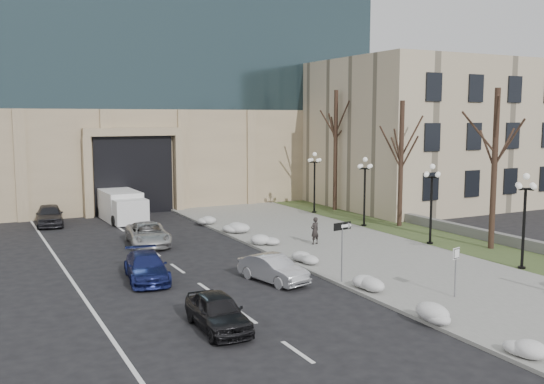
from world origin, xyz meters
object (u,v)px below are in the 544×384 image
at_px(car_b, 273,269).
at_px(lamppost_b, 432,193).
at_px(car_c, 146,267).
at_px(one_way_sign, 345,233).
at_px(car_a, 218,312).
at_px(car_d, 148,234).
at_px(car_e, 50,215).
at_px(box_truck, 120,206).
at_px(pedestrian, 315,231).
at_px(keep_sign, 456,262).
at_px(lamppost_c, 365,182).
at_px(lamppost_a, 525,208).
at_px(lamppost_d, 315,174).

distance_m(car_b, lamppost_b, 12.31).
height_order(car_c, one_way_sign, one_way_sign).
bearing_deg(car_a, car_d, 85.45).
height_order(car_e, lamppost_b, lamppost_b).
height_order(car_c, box_truck, box_truck).
xyz_separation_m(pedestrian, keep_sign, (-0.28, -11.48, 0.68)).
height_order(pedestrian, keep_sign, keep_sign).
height_order(one_way_sign, keep_sign, one_way_sign).
xyz_separation_m(keep_sign, lamppost_c, (6.35, 15.10, 1.48)).
relative_size(car_c, car_d, 0.91).
height_order(car_e, lamppost_c, lamppost_c).
height_order(lamppost_b, lamppost_c, same).
distance_m(car_b, pedestrian, 8.05).
bearing_deg(lamppost_a, lamppost_c, 90.00).
bearing_deg(lamppost_c, car_c, -158.96).
xyz_separation_m(car_c, pedestrian, (10.67, 2.82, 0.28)).
bearing_deg(car_b, lamppost_b, 0.15).
bearing_deg(lamppost_b, lamppost_a, -90.00).
bearing_deg(keep_sign, car_c, 125.18).
bearing_deg(lamppost_d, car_c, -142.30).
height_order(lamppost_a, lamppost_b, same).
relative_size(car_a, car_d, 0.80).
height_order(car_d, lamppost_b, lamppost_b).
xyz_separation_m(box_truck, lamppost_b, (13.93, -17.05, 2.05)).
height_order(car_b, lamppost_a, lamppost_a).
bearing_deg(lamppost_c, keep_sign, -112.80).
xyz_separation_m(box_truck, keep_sign, (7.58, -25.65, 0.56)).
height_order(car_a, lamppost_c, lamppost_c).
height_order(car_d, car_e, car_e).
bearing_deg(lamppost_b, car_c, 179.78).
relative_size(car_e, one_way_sign, 1.53).
xyz_separation_m(pedestrian, box_truck, (-7.86, 14.17, 0.12)).
bearing_deg(car_a, pedestrian, 47.22).
height_order(pedestrian, lamppost_c, lamppost_c).
bearing_deg(one_way_sign, car_c, 139.17).
xyz_separation_m(lamppost_b, lamppost_d, (0.00, 13.00, 0.00)).
bearing_deg(lamppost_c, lamppost_a, -90.00).
relative_size(car_e, lamppost_c, 0.90).
distance_m(pedestrian, lamppost_a, 11.39).
bearing_deg(lamppost_b, car_d, 152.60).
distance_m(car_d, lamppost_d, 15.74).
bearing_deg(car_a, lamppost_a, 5.14).
height_order(car_c, lamppost_b, lamppost_b).
xyz_separation_m(pedestrian, one_way_sign, (-2.96, -7.47, 1.42)).
relative_size(car_c, pedestrian, 2.72).
height_order(car_a, lamppost_b, lamppost_b).
relative_size(lamppost_b, lamppost_d, 1.00).
bearing_deg(lamppost_c, lamppost_b, -90.00).
xyz_separation_m(car_c, lamppost_d, (16.74, 12.94, 2.45)).
height_order(one_way_sign, lamppost_a, lamppost_a).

